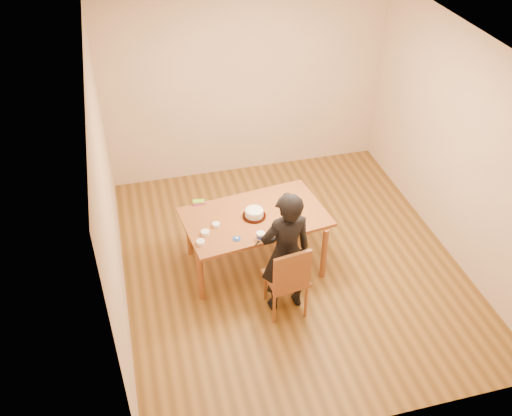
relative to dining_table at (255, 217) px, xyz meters
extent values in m
cube|color=brown|center=(0.43, -0.10, -0.73)|extent=(4.00, 4.50, 0.00)
cube|color=silver|center=(0.43, -0.10, 1.97)|extent=(4.00, 4.50, 0.00)
cube|color=tan|center=(0.43, 2.15, 0.62)|extent=(4.00, 0.00, 2.70)
cube|color=tan|center=(-1.57, -0.10, 0.62)|extent=(0.00, 4.50, 2.70)
cube|color=tan|center=(2.43, -0.10, 0.62)|extent=(0.00, 4.50, 2.70)
cube|color=brown|center=(0.00, 0.00, 0.00)|extent=(1.73, 1.16, 0.04)
cube|color=brown|center=(0.15, -0.78, -0.28)|extent=(0.48, 0.48, 0.04)
cylinder|color=#B12A0B|center=(-0.01, -0.01, 0.03)|extent=(0.27, 0.27, 0.02)
cylinder|color=white|center=(-0.01, -0.01, 0.07)|extent=(0.21, 0.21, 0.07)
ellipsoid|color=white|center=(-0.01, -0.01, 0.12)|extent=(0.20, 0.20, 0.03)
cylinder|color=white|center=(-0.04, -0.41, 0.06)|extent=(0.09, 0.09, 0.08)
cylinder|color=#183CA0|center=(-0.30, -0.35, 0.02)|extent=(0.09, 0.09, 0.01)
ellipsoid|color=white|center=(-0.30, -0.35, 0.04)|extent=(0.04, 0.04, 0.02)
cylinder|color=white|center=(-0.69, -0.34, 0.04)|extent=(0.09, 0.09, 0.04)
cylinder|color=white|center=(-0.47, -0.08, 0.04)|extent=(0.09, 0.09, 0.04)
cylinder|color=white|center=(-0.61, -0.19, 0.04)|extent=(0.09, 0.09, 0.04)
cube|color=#D53297|center=(-0.58, 0.39, 0.03)|extent=(0.14, 0.07, 0.02)
cube|color=green|center=(-0.59, 0.40, 0.05)|extent=(0.14, 0.09, 0.02)
cube|color=black|center=(-0.07, -0.45, 0.02)|extent=(0.12, 0.12, 0.01)
imported|color=black|center=(0.15, -0.73, 0.04)|extent=(0.59, 0.41, 1.54)
camera|label=1|loc=(-1.28, -5.03, 4.04)|focal=40.00mm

